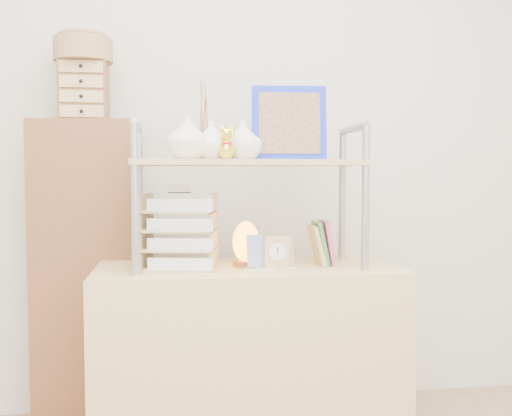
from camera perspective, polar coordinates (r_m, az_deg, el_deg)
The scene contains 9 objects.
desk at distance 2.37m, azimuth -0.75°, elevation -14.84°, with size 1.20×0.50×0.75m, color tan.
cabinet at distance 2.66m, azimuth -16.46°, elevation -6.28°, with size 0.45×0.24×1.35m, color brown.
hutch at distance 2.25m, azimuth -1.89°, elevation 5.47°, with size 0.90×0.34×0.73m.
letter_tray at distance 2.24m, azimuth -7.66°, elevation -2.70°, with size 0.31×0.29×0.32m.
salt_lamp at distance 2.27m, azimuth -1.03°, elevation -3.53°, with size 0.12×0.11×0.18m.
desk_clock at distance 2.20m, azimuth 2.07°, elevation -4.47°, with size 0.09×0.05×0.13m.
postcard_stand at distance 2.21m, azimuth 1.40°, elevation -5.14°, with size 0.19×0.08×0.13m.
drawer_chest at distance 2.63m, azimuth -16.82°, elevation 11.11°, with size 0.20×0.16×0.25m.
woven_basket at distance 2.66m, azimuth -16.88°, elevation 14.84°, with size 0.25×0.25×0.10m, color olive.
Camera 1 is at (-0.30, -1.03, 1.11)m, focal length 40.00 mm.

